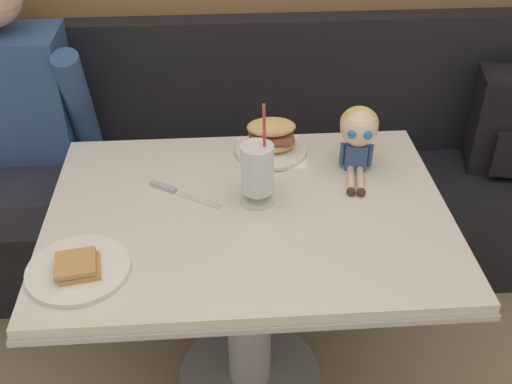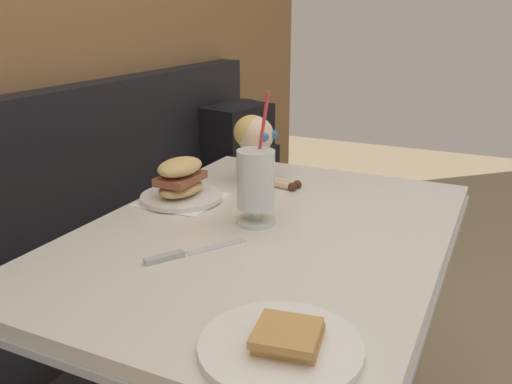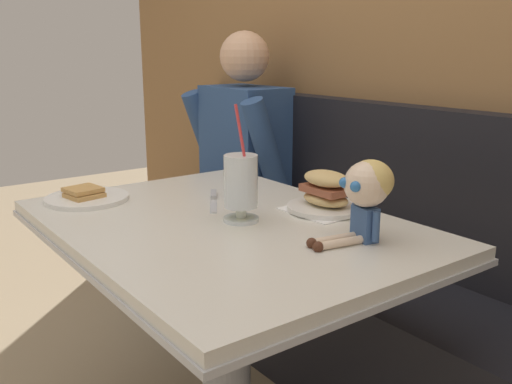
{
  "view_description": "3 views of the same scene",
  "coord_description": "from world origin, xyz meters",
  "px_view_note": "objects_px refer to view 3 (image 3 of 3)",
  "views": [
    {
      "loc": [
        -0.07,
        -1.16,
        1.75
      ],
      "look_at": [
        0.02,
        0.17,
        0.8
      ],
      "focal_mm": 42.84,
      "sensor_mm": 36.0,
      "label": 1
    },
    {
      "loc": [
        -1.07,
        -0.31,
        1.23
      ],
      "look_at": [
        0.06,
        0.23,
        0.8
      ],
      "focal_mm": 37.92,
      "sensor_mm": 36.0,
      "label": 2
    },
    {
      "loc": [
        1.22,
        -0.62,
        1.19
      ],
      "look_at": [
        0.08,
        0.23,
        0.83
      ],
      "focal_mm": 39.91,
      "sensor_mm": 36.0,
      "label": 3
    }
  ],
  "objects_px": {
    "sandwich_plate": "(326,195)",
    "diner_patron": "(238,154)",
    "milkshake_glass": "(241,184)",
    "seated_doll": "(367,189)",
    "butter_knife": "(214,197)",
    "toast_plate": "(86,197)"
  },
  "relations": [
    {
      "from": "sandwich_plate",
      "to": "diner_patron",
      "type": "relative_size",
      "value": 0.27
    },
    {
      "from": "milkshake_glass",
      "to": "diner_patron",
      "type": "bearing_deg",
      "value": 145.81
    },
    {
      "from": "milkshake_glass",
      "to": "diner_patron",
      "type": "distance_m",
      "value": 0.97
    },
    {
      "from": "diner_patron",
      "to": "milkshake_glass",
      "type": "bearing_deg",
      "value": -34.19
    },
    {
      "from": "sandwich_plate",
      "to": "seated_doll",
      "type": "xyz_separation_m",
      "value": [
        0.25,
        -0.1,
        0.08
      ]
    },
    {
      "from": "sandwich_plate",
      "to": "diner_patron",
      "type": "distance_m",
      "value": 0.91
    },
    {
      "from": "milkshake_glass",
      "to": "seated_doll",
      "type": "distance_m",
      "value": 0.34
    },
    {
      "from": "sandwich_plate",
      "to": "seated_doll",
      "type": "relative_size",
      "value": 0.97
    },
    {
      "from": "sandwich_plate",
      "to": "butter_knife",
      "type": "xyz_separation_m",
      "value": [
        -0.3,
        -0.19,
        -0.04
      ]
    },
    {
      "from": "toast_plate",
      "to": "sandwich_plate",
      "type": "xyz_separation_m",
      "value": [
        0.51,
        0.51,
        0.03
      ]
    },
    {
      "from": "toast_plate",
      "to": "diner_patron",
      "type": "xyz_separation_m",
      "value": [
        -0.35,
        0.8,
        -0.01
      ]
    },
    {
      "from": "toast_plate",
      "to": "milkshake_glass",
      "type": "bearing_deg",
      "value": 29.89
    },
    {
      "from": "toast_plate",
      "to": "sandwich_plate",
      "type": "bearing_deg",
      "value": 44.95
    },
    {
      "from": "milkshake_glass",
      "to": "seated_doll",
      "type": "relative_size",
      "value": 1.39
    },
    {
      "from": "diner_patron",
      "to": "sandwich_plate",
      "type": "bearing_deg",
      "value": -18.72
    },
    {
      "from": "toast_plate",
      "to": "seated_doll",
      "type": "bearing_deg",
      "value": 28.29
    },
    {
      "from": "butter_knife",
      "to": "toast_plate",
      "type": "bearing_deg",
      "value": -123.52
    },
    {
      "from": "toast_plate",
      "to": "diner_patron",
      "type": "height_order",
      "value": "diner_patron"
    },
    {
      "from": "seated_doll",
      "to": "diner_patron",
      "type": "distance_m",
      "value": 1.18
    },
    {
      "from": "seated_doll",
      "to": "diner_patron",
      "type": "xyz_separation_m",
      "value": [
        -1.11,
        0.4,
        -0.13
      ]
    },
    {
      "from": "toast_plate",
      "to": "seated_doll",
      "type": "relative_size",
      "value": 1.1
    },
    {
      "from": "seated_doll",
      "to": "diner_patron",
      "type": "height_order",
      "value": "diner_patron"
    }
  ]
}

